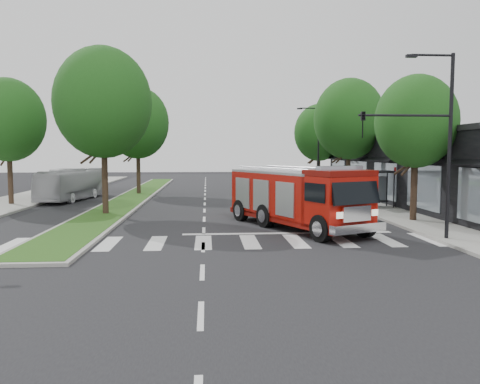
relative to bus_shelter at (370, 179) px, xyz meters
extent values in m
plane|color=black|center=(-11.20, -8.15, -2.04)|extent=(140.00, 140.00, 0.00)
cube|color=gray|center=(1.30, 1.85, -1.96)|extent=(5.00, 80.00, 0.15)
cube|color=gray|center=(-17.20, 9.85, -1.97)|extent=(3.00, 50.00, 0.14)
cube|color=#1F4B15|center=(-17.20, 9.85, -1.89)|extent=(2.60, 49.50, 0.02)
cube|color=black|center=(5.80, 1.85, 0.46)|extent=(8.00, 30.00, 5.00)
cylinder|color=black|center=(-1.40, -0.75, -0.79)|extent=(0.08, 0.08, 2.50)
cylinder|color=black|center=(1.40, -0.75, -0.79)|extent=(0.08, 0.08, 2.50)
cylinder|color=black|center=(-1.40, 0.45, -0.79)|extent=(0.08, 0.08, 2.50)
cylinder|color=black|center=(1.40, 0.45, -0.79)|extent=(0.08, 0.08, 2.50)
cube|color=black|center=(0.00, -0.15, 0.51)|extent=(3.20, 1.60, 0.12)
cube|color=#8C99A5|center=(0.00, 0.55, -0.74)|extent=(2.80, 0.04, 1.80)
cube|color=black|center=(0.00, -0.15, -1.49)|extent=(2.40, 0.40, 0.08)
cylinder|color=black|center=(0.30, -6.15, -0.17)|extent=(0.36, 0.36, 3.74)
ellipsoid|color=#15370F|center=(0.30, -6.15, 3.49)|extent=(4.40, 4.40, 5.06)
cylinder|color=black|center=(0.30, 5.85, 0.16)|extent=(0.36, 0.36, 4.40)
ellipsoid|color=#15370F|center=(0.30, 5.85, 4.46)|extent=(5.60, 5.60, 6.44)
cylinder|color=black|center=(0.30, 15.85, -0.06)|extent=(0.36, 0.36, 3.96)
ellipsoid|color=#15370F|center=(0.30, 15.85, 3.81)|extent=(5.00, 5.00, 5.75)
cylinder|color=black|center=(-17.20, -2.15, 0.27)|extent=(0.36, 0.36, 4.62)
ellipsoid|color=#15370F|center=(-17.20, -2.15, 4.79)|extent=(5.80, 5.80, 6.67)
cylinder|color=black|center=(-17.20, 11.85, 0.16)|extent=(0.36, 0.36, 4.40)
ellipsoid|color=#15370F|center=(-17.20, 11.85, 4.46)|extent=(5.60, 5.60, 6.44)
cylinder|color=black|center=(-25.20, 3.85, 0.05)|extent=(0.36, 0.36, 4.18)
ellipsoid|color=#15370F|center=(-25.20, 3.85, 4.14)|extent=(5.20, 5.20, 5.98)
cylinder|color=black|center=(-0.70, -11.65, 1.96)|extent=(0.16, 0.16, 8.00)
cylinder|color=black|center=(-1.60, -11.65, 5.86)|extent=(1.80, 0.10, 0.10)
cube|color=black|center=(-2.50, -11.65, 5.81)|extent=(0.45, 0.20, 0.12)
cylinder|color=black|center=(-2.70, -11.65, 3.36)|extent=(4.00, 0.10, 0.10)
imported|color=black|center=(-4.50, -11.65, 2.96)|extent=(0.18, 0.22, 1.10)
cylinder|color=black|center=(-0.70, 11.85, 1.96)|extent=(0.16, 0.16, 8.00)
cylinder|color=black|center=(-1.60, 11.85, 5.86)|extent=(1.80, 0.10, 0.10)
cube|color=black|center=(-2.50, 11.85, 5.81)|extent=(0.45, 0.20, 0.12)
cube|color=#620A05|center=(-6.56, -7.57, -1.50)|extent=(6.26, 9.44, 0.27)
cube|color=#970F08|center=(-6.92, -6.78, -0.35)|extent=(5.36, 7.46, 2.18)
cube|color=#970F08|center=(-5.16, -10.64, -0.35)|extent=(3.29, 2.91, 2.28)
cube|color=#B2B2B7|center=(-6.92, -6.78, 0.79)|extent=(5.36, 7.46, 0.13)
cylinder|color=#B2B2B7|center=(-7.81, -7.18, 1.01)|extent=(2.80, 5.99, 0.11)
cylinder|color=#B2B2B7|center=(-6.03, -6.37, 1.01)|extent=(2.80, 5.99, 0.11)
cube|color=silver|center=(-4.64, -11.78, -1.39)|extent=(2.73, 1.52, 0.38)
cube|color=#8C99A5|center=(-5.16, -10.64, 1.12)|extent=(2.34, 1.34, 0.20)
cylinder|color=black|center=(-6.16, -11.46, -1.44)|extent=(0.84, 1.25, 1.20)
cylinder|color=black|center=(-3.89, -10.42, -1.44)|extent=(0.84, 1.25, 1.20)
cylinder|color=black|center=(-8.05, -7.30, -1.44)|extent=(0.84, 1.25, 1.20)
cylinder|color=black|center=(-5.78, -6.26, -1.44)|extent=(0.84, 1.25, 1.20)
cylinder|color=black|center=(-9.14, -4.92, -1.44)|extent=(0.84, 1.25, 1.20)
cylinder|color=black|center=(-6.86, -3.89, -1.44)|extent=(0.84, 1.25, 1.20)
imported|color=#B1B1B5|center=(-21.79, 7.62, -0.76)|extent=(3.61, 9.40, 2.56)
camera|label=1|loc=(-11.04, -30.95, 1.81)|focal=35.00mm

